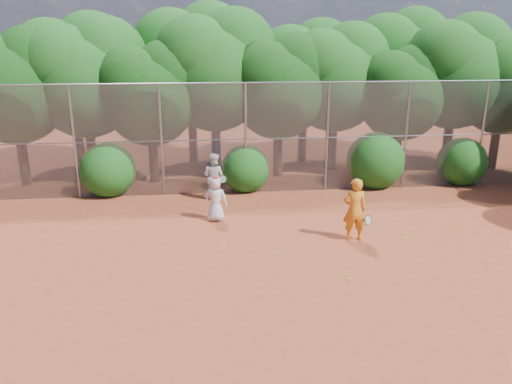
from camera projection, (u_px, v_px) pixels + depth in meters
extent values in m
plane|color=brown|center=(304.00, 260.00, 12.99)|extent=(80.00, 80.00, 0.00)
cylinder|color=gray|center=(74.00, 143.00, 17.37)|extent=(0.09, 0.09, 4.00)
cylinder|color=gray|center=(162.00, 141.00, 17.68)|extent=(0.09, 0.09, 4.00)
cylinder|color=gray|center=(246.00, 139.00, 17.98)|extent=(0.09, 0.09, 4.00)
cylinder|color=gray|center=(327.00, 138.00, 18.28)|extent=(0.09, 0.09, 4.00)
cylinder|color=gray|center=(406.00, 136.00, 18.58)|extent=(0.09, 0.09, 4.00)
cylinder|color=gray|center=(482.00, 134.00, 18.89)|extent=(0.09, 0.09, 4.00)
cylinder|color=gray|center=(274.00, 83.00, 17.48)|extent=(20.00, 0.05, 0.05)
cylinder|color=gray|center=(273.00, 139.00, 18.08)|extent=(20.00, 0.04, 0.04)
cube|color=slate|center=(273.00, 139.00, 18.08)|extent=(20.00, 0.02, 4.00)
cylinder|color=black|center=(23.00, 154.00, 19.26)|extent=(0.38, 0.38, 2.38)
sphere|color=black|center=(14.00, 93.00, 18.56)|extent=(3.81, 3.81, 3.81)
sphere|color=black|center=(35.00, 66.00, 18.71)|extent=(3.05, 3.05, 3.05)
cylinder|color=black|center=(91.00, 148.00, 19.97)|extent=(0.38, 0.38, 2.52)
sphere|color=#124B13|center=(85.00, 86.00, 19.22)|extent=(4.03, 4.03, 4.03)
sphere|color=#124B13|center=(106.00, 58.00, 19.39)|extent=(3.23, 3.23, 3.23)
sphere|color=#124B13|center=(62.00, 65.00, 18.62)|extent=(3.02, 3.02, 3.02)
cylinder|color=black|center=(153.00, 155.00, 19.61)|extent=(0.36, 0.36, 2.17)
sphere|color=black|center=(150.00, 101.00, 18.97)|extent=(3.47, 3.47, 3.47)
sphere|color=black|center=(168.00, 76.00, 19.11)|extent=(2.78, 2.78, 2.78)
sphere|color=black|center=(131.00, 83.00, 18.45)|extent=(2.60, 2.60, 2.60)
cylinder|color=black|center=(216.00, 142.00, 20.73)|extent=(0.39, 0.39, 2.66)
sphere|color=#124B13|center=(215.00, 78.00, 19.95)|extent=(4.26, 4.26, 4.26)
sphere|color=#124B13|center=(235.00, 50.00, 20.12)|extent=(3.40, 3.40, 3.40)
sphere|color=#124B13|center=(195.00, 57.00, 19.32)|extent=(3.19, 3.19, 3.19)
cylinder|color=black|center=(278.00, 149.00, 20.48)|extent=(0.37, 0.37, 2.27)
sphere|color=black|center=(278.00, 94.00, 19.81)|extent=(3.64, 3.64, 3.64)
sphere|color=black|center=(295.00, 69.00, 19.95)|extent=(2.91, 2.91, 2.91)
sphere|color=black|center=(263.00, 76.00, 19.26)|extent=(2.73, 2.73, 2.73)
cylinder|color=black|center=(332.00, 141.00, 21.46)|extent=(0.38, 0.38, 2.45)
sphere|color=#124B13|center=(335.00, 85.00, 20.74)|extent=(3.92, 3.92, 3.92)
sphere|color=#124B13|center=(352.00, 60.00, 20.90)|extent=(3.14, 3.14, 3.14)
sphere|color=#124B13|center=(321.00, 66.00, 20.16)|extent=(2.94, 2.94, 2.94)
cylinder|color=black|center=(397.00, 149.00, 20.82)|extent=(0.36, 0.36, 2.10)
sphere|color=black|center=(401.00, 99.00, 20.20)|extent=(3.36, 3.36, 3.36)
sphere|color=black|center=(415.00, 77.00, 20.33)|extent=(2.69, 2.69, 2.69)
sphere|color=black|center=(391.00, 83.00, 19.70)|extent=(2.52, 2.52, 2.52)
cylinder|color=black|center=(448.00, 139.00, 21.56)|extent=(0.39, 0.39, 2.59)
sphere|color=#124B13|center=(455.00, 79.00, 20.80)|extent=(4.14, 4.14, 4.14)
sphere|color=#124B13|center=(472.00, 53.00, 20.97)|extent=(3.32, 3.32, 3.32)
sphere|color=#124B13|center=(444.00, 59.00, 20.18)|extent=(3.11, 3.11, 3.11)
cylinder|color=black|center=(495.00, 143.00, 21.52)|extent=(0.37, 0.37, 2.31)
sphere|color=black|center=(503.00, 89.00, 20.84)|extent=(3.70, 3.70, 3.70)
sphere|color=black|center=(494.00, 72.00, 20.29)|extent=(2.77, 2.77, 2.77)
cylinder|color=black|center=(79.00, 136.00, 22.03)|extent=(0.39, 0.39, 2.62)
sphere|color=#124B13|center=(72.00, 77.00, 21.26)|extent=(4.20, 4.20, 4.20)
sphere|color=#124B13|center=(92.00, 51.00, 21.43)|extent=(3.36, 3.36, 3.36)
sphere|color=#124B13|center=(50.00, 57.00, 20.63)|extent=(3.15, 3.15, 3.15)
cylinder|color=black|center=(193.00, 131.00, 22.70)|extent=(0.40, 0.40, 2.80)
sphere|color=#124B13|center=(190.00, 70.00, 21.87)|extent=(4.48, 4.48, 4.48)
sphere|color=#124B13|center=(210.00, 43.00, 22.05)|extent=(3.58, 3.58, 3.58)
sphere|color=#124B13|center=(171.00, 49.00, 21.21)|extent=(3.36, 3.36, 3.36)
cylinder|color=black|center=(302.00, 134.00, 22.87)|extent=(0.38, 0.38, 2.52)
sphere|color=#124B13|center=(304.00, 79.00, 22.12)|extent=(4.03, 4.03, 4.03)
sphere|color=#124B13|center=(320.00, 55.00, 22.29)|extent=(3.23, 3.23, 3.23)
sphere|color=#124B13|center=(290.00, 61.00, 21.52)|extent=(3.02, 3.02, 3.02)
cylinder|color=black|center=(392.00, 128.00, 23.86)|extent=(0.40, 0.40, 2.73)
sphere|color=#124B13|center=(397.00, 70.00, 23.05)|extent=(4.37, 4.37, 4.37)
sphere|color=#124B13|center=(414.00, 45.00, 23.23)|extent=(3.49, 3.49, 3.49)
sphere|color=#124B13|center=(385.00, 51.00, 22.40)|extent=(3.28, 3.28, 3.28)
sphere|color=#124B13|center=(108.00, 168.00, 18.06)|extent=(2.00, 2.00, 2.00)
sphere|color=#124B13|center=(245.00, 167.00, 18.59)|extent=(1.80, 1.80, 1.80)
sphere|color=#124B13|center=(375.00, 158.00, 19.04)|extent=(2.20, 2.20, 2.20)
sphere|color=#124B13|center=(462.00, 160.00, 19.44)|extent=(1.90, 1.90, 1.90)
imported|color=orange|center=(354.00, 210.00, 13.99)|extent=(0.67, 0.45, 1.82)
torus|color=black|center=(368.00, 220.00, 13.92)|extent=(0.32, 0.27, 0.29)
cylinder|color=black|center=(362.00, 221.00, 14.09)|extent=(0.18, 0.25, 0.12)
imported|color=silver|center=(216.00, 199.00, 15.53)|extent=(0.77, 0.59, 1.42)
ellipsoid|color=#A21719|center=(215.00, 178.00, 15.33)|extent=(0.22, 0.22, 0.13)
sphere|color=#C3EE2B|center=(226.00, 196.00, 15.33)|extent=(0.07, 0.07, 0.07)
imported|color=white|center=(214.00, 176.00, 17.59)|extent=(1.02, 0.97, 1.66)
torus|color=black|center=(223.00, 179.00, 17.35)|extent=(0.33, 0.21, 0.28)
cylinder|color=black|center=(223.00, 180.00, 17.57)|extent=(0.08, 0.27, 0.15)
sphere|color=#C3EE2B|center=(402.00, 233.00, 14.62)|extent=(0.07, 0.07, 0.07)
sphere|color=#C3EE2B|center=(365.00, 224.00, 15.38)|extent=(0.07, 0.07, 0.07)
sphere|color=#C3EE2B|center=(349.00, 279.00, 11.89)|extent=(0.07, 0.07, 0.07)
sphere|color=#C3EE2B|center=(462.00, 225.00, 15.28)|extent=(0.07, 0.07, 0.07)
sphere|color=#C3EE2B|center=(274.00, 253.00, 13.29)|extent=(0.07, 0.07, 0.07)
sphere|color=#C3EE2B|center=(388.00, 204.00, 17.13)|extent=(0.07, 0.07, 0.07)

